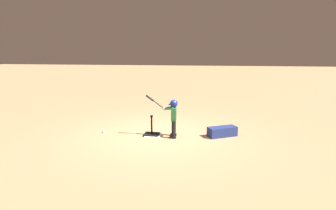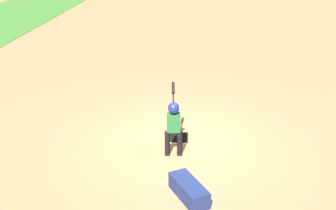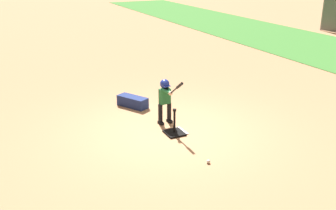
% 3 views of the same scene
% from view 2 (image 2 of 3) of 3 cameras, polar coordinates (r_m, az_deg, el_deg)
% --- Properties ---
extents(ground_plane, '(90.00, 90.00, 0.00)m').
position_cam_2_polar(ground_plane, '(8.14, 1.95, -5.33)').
color(ground_plane, '#AD7F56').
extents(home_plate, '(0.45, 0.45, 0.02)m').
position_cam_2_polar(home_plate, '(8.22, 1.11, -4.98)').
color(home_plate, white).
rests_on(home_plate, ground_plane).
extents(batting_tee, '(0.45, 0.40, 0.59)m').
position_cam_2_polar(batting_tee, '(8.23, 1.48, -4.42)').
color(batting_tee, black).
rests_on(batting_tee, ground_plane).
extents(batter_child, '(0.91, 0.34, 1.22)m').
position_cam_2_polar(batter_child, '(7.40, 0.81, -2.38)').
color(batter_child, black).
rests_on(batter_child, ground_plane).
extents(baseball, '(0.07, 0.07, 0.07)m').
position_cam_2_polar(baseball, '(9.60, 1.85, -0.52)').
color(baseball, white).
rests_on(baseball, ground_plane).
extents(equipment_bag, '(0.89, 0.69, 0.28)m').
position_cam_2_polar(equipment_bag, '(6.45, 3.02, -12.22)').
color(equipment_bag, navy).
rests_on(equipment_bag, ground_plane).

